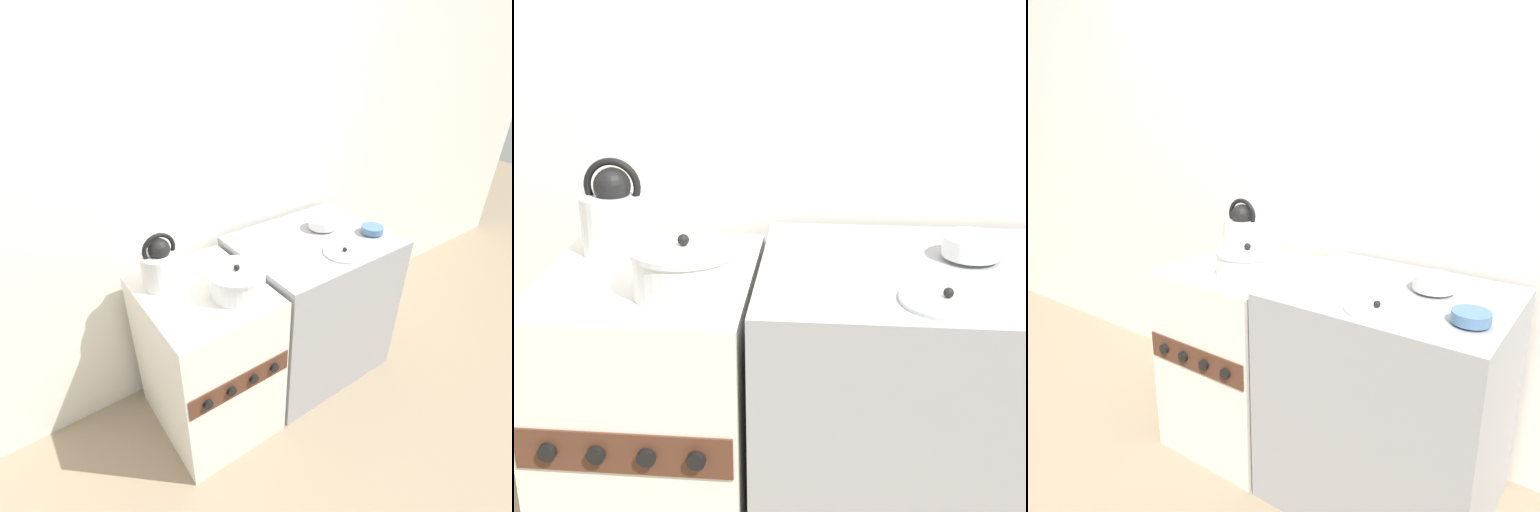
# 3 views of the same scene
# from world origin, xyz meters

# --- Properties ---
(ground_plane) EXTENTS (12.00, 12.00, 0.00)m
(ground_plane) POSITION_xyz_m (0.00, 0.00, 0.00)
(ground_plane) COLOR gray
(wall_back) EXTENTS (7.00, 0.06, 2.50)m
(wall_back) POSITION_xyz_m (0.00, 0.73, 1.25)
(wall_back) COLOR silver
(wall_back) RESTS_ON ground_plane
(stove) EXTENTS (0.54, 0.66, 0.85)m
(stove) POSITION_xyz_m (0.00, 0.32, 0.43)
(stove) COLOR silver
(stove) RESTS_ON ground_plane
(counter) EXTENTS (0.84, 0.66, 0.89)m
(counter) POSITION_xyz_m (0.71, 0.33, 0.44)
(counter) COLOR #99999E
(counter) RESTS_ON ground_plane
(kettle) EXTENTS (0.22, 0.18, 0.27)m
(kettle) POSITION_xyz_m (-0.12, 0.46, 0.96)
(kettle) COLOR silver
(kettle) RESTS_ON stove
(cooking_pot) EXTENTS (0.26, 0.26, 0.15)m
(cooking_pot) POSITION_xyz_m (0.12, 0.20, 0.91)
(cooking_pot) COLOR silver
(cooking_pot) RESTS_ON stove
(enamel_bowl) EXTENTS (0.15, 0.15, 0.06)m
(enamel_bowl) POSITION_xyz_m (0.83, 0.40, 0.92)
(enamel_bowl) COLOR white
(enamel_bowl) RESTS_ON counter
(small_ceramic_bowl) EXTENTS (0.12, 0.12, 0.04)m
(small_ceramic_bowl) POSITION_xyz_m (1.02, 0.20, 0.91)
(small_ceramic_bowl) COLOR #4C729E
(small_ceramic_bowl) RESTS_ON counter
(loose_pot_lid) EXTENTS (0.22, 0.22, 0.03)m
(loose_pot_lid) POSITION_xyz_m (0.73, 0.13, 0.89)
(loose_pot_lid) COLOR silver
(loose_pot_lid) RESTS_ON counter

